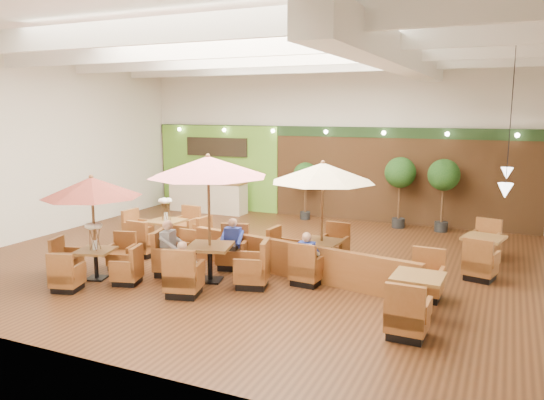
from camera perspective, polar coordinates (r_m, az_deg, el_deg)
The scene contains 17 objects.
room at distance 14.17m, azimuth 1.01°, elevation 8.98°, with size 14.04×14.00×5.52m.
service_counter at distance 20.03m, azimuth -6.89°, elevation 0.37°, with size 3.00×0.75×1.18m.
booth_divider at distance 12.18m, azimuth 2.55°, elevation -6.51°, with size 5.94×0.18×0.82m, color brown.
table_0 at distance 12.46m, azimuth -18.71°, elevation -0.87°, with size 2.45×2.45×2.40m.
table_1 at distance 11.69m, azimuth -6.83°, elevation 0.40°, with size 2.95×2.95×2.87m.
table_2 at distance 12.33m, azimuth 5.17°, elevation 0.83°, with size 2.54×2.63×2.66m.
table_3 at distance 15.09m, azimuth -11.28°, elevation -3.41°, with size 2.64×2.64×1.56m.
table_4 at distance 10.34m, azimuth 15.36°, elevation -9.99°, with size 0.93×2.71×1.01m.
table_5 at distance 13.89m, azimuth 21.73°, elevation -5.29°, with size 1.08×2.78×1.00m.
topiary_0 at distance 18.42m, azimuth 3.62°, elevation 2.48°, with size 0.86×0.86×2.01m.
topiary_1 at distance 17.53m, azimuth 13.62°, elevation 2.60°, with size 0.99×0.99×2.31m.
topiary_2 at distance 17.34m, azimuth 17.98°, elevation 2.29°, with size 0.99×0.99×2.30m.
diner_0 at distance 11.09m, azimuth -9.51°, elevation -6.57°, with size 0.38×0.34×0.71m.
diner_1 at distance 12.82m, azimuth -4.30°, elevation -4.13°, with size 0.41×0.35×0.77m.
diner_2 at distance 12.49m, azimuth -10.88°, elevation -4.53°, with size 0.39×0.45×0.85m.
diner_3 at distance 11.65m, azimuth 3.81°, elevation -5.62°, with size 0.36×0.29×0.73m.
diner_4 at distance 11.66m, azimuth 3.81°, elevation -5.66°, with size 0.37×0.31×0.71m.
Camera 1 is at (5.83, -11.81, 3.81)m, focal length 35.00 mm.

